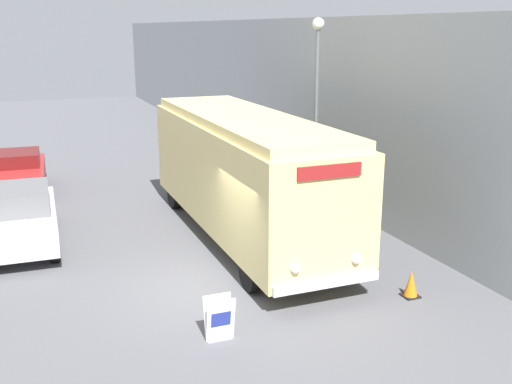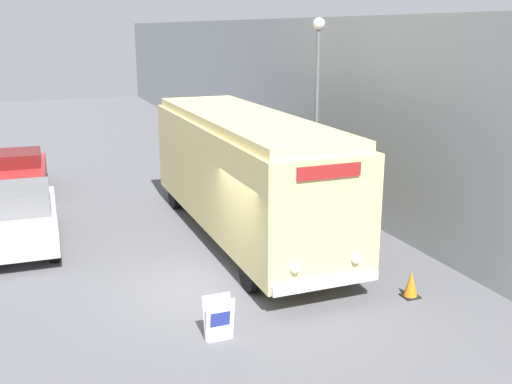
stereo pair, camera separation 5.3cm
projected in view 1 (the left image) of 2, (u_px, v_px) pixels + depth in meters
ground_plane at (211, 288)px, 13.65m from camera, size 80.00×80.00×0.00m
building_wall_right at (278, 97)px, 23.95m from camera, size 0.30×60.00×6.07m
vintage_bus at (244, 170)px, 16.53m from camera, size 2.59×9.86×3.47m
sign_board at (219, 319)px, 11.31m from camera, size 0.55×0.33×0.87m
streetlamp at (316, 89)px, 18.10m from camera, size 0.36×0.36×6.03m
parked_car_near at (20, 216)px, 16.25m from camera, size 2.01×4.76×1.57m
parked_car_mid at (17, 172)px, 21.34m from camera, size 2.05×4.09×1.48m
traffic_cone at (411, 284)px, 13.15m from camera, size 0.36×0.36×0.60m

